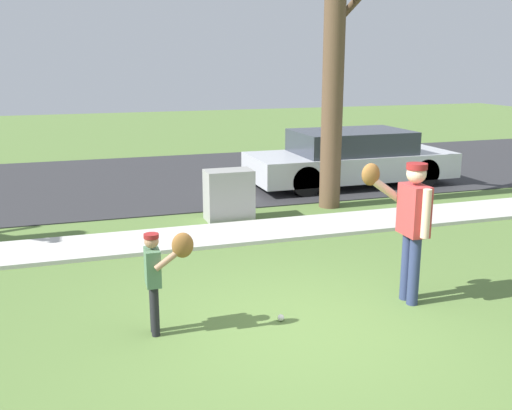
{
  "coord_description": "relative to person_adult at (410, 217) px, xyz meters",
  "views": [
    {
      "loc": [
        -2.26,
        -5.32,
        2.79
      ],
      "look_at": [
        0.01,
        1.59,
        1.0
      ],
      "focal_mm": 41.68,
      "sensor_mm": 36.0,
      "label": 1
    }
  ],
  "objects": [
    {
      "name": "utility_cabinet",
      "position": [
        -0.97,
        4.2,
        -0.59
      ],
      "size": [
        0.83,
        0.51,
        0.9
      ],
      "primitive_type": "cube",
      "color": "gray",
      "rests_on": "ground"
    },
    {
      "name": "parked_sedan_silver",
      "position": [
        2.45,
        6.23,
        -0.42
      ],
      "size": [
        4.6,
        1.8,
        1.23
      ],
      "color": "silver",
      "rests_on": "road_surface"
    },
    {
      "name": "ground_plane",
      "position": [
        -1.46,
        3.14,
        -1.04
      ],
      "size": [
        48.0,
        48.0,
        0.0
      ],
      "primitive_type": "plane",
      "color": "#567538"
    },
    {
      "name": "street_tree_near",
      "position": [
        1.14,
        4.52,
        2.11
      ],
      "size": [
        1.85,
        1.89,
        5.96
      ],
      "color": "brown",
      "rests_on": "ground"
    },
    {
      "name": "person_child",
      "position": [
        -2.87,
        0.04,
        -0.31
      ],
      "size": [
        0.47,
        0.44,
        1.12
      ],
      "rotation": [
        0.0,
        0.0,
        6.25
      ],
      "color": "black",
      "rests_on": "ground"
    },
    {
      "name": "road_surface",
      "position": [
        -1.46,
        8.24,
        -1.03
      ],
      "size": [
        36.0,
        6.8,
        0.02
      ],
      "primitive_type": "cube",
      "color": "#2D2D30",
      "rests_on": "ground"
    },
    {
      "name": "person_adult",
      "position": [
        0.0,
        0.0,
        0.0
      ],
      "size": [
        0.66,
        0.63,
        1.66
      ],
      "rotation": [
        0.0,
        0.0,
        3.11
      ],
      "color": "navy",
      "rests_on": "ground"
    },
    {
      "name": "baseball",
      "position": [
        -1.58,
        -0.05,
        -1.0
      ],
      "size": [
        0.07,
        0.07,
        0.07
      ],
      "primitive_type": "sphere",
      "color": "white",
      "rests_on": "ground"
    },
    {
      "name": "sidewalk_strip",
      "position": [
        -1.46,
        3.24,
        -1.01
      ],
      "size": [
        36.0,
        1.2,
        0.06
      ],
      "primitive_type": "cube",
      "color": "beige",
      "rests_on": "ground"
    }
  ]
}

